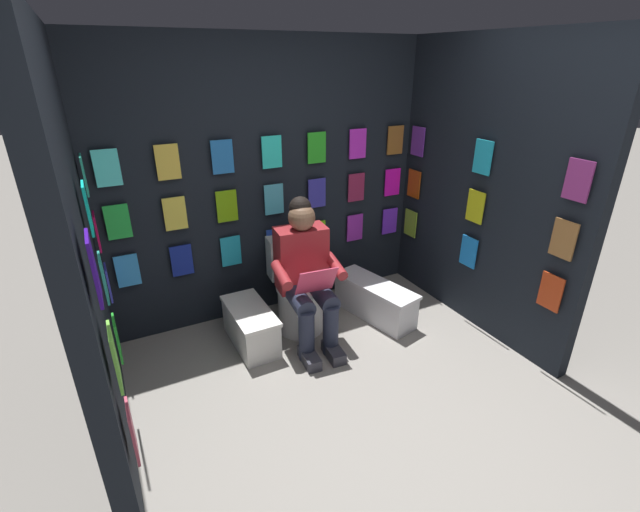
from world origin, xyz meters
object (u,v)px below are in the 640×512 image
object	(u,v)px
comic_longbox_far	(375,300)
person_reading	(306,274)
comic_longbox_near	(251,326)
toilet	(297,291)

from	to	relation	value
comic_longbox_far	person_reading	bearing A→B (deg)	-9.81
person_reading	comic_longbox_near	xyz separation A→B (m)	(0.44, -0.13, -0.44)
toilet	comic_longbox_far	size ratio (longest dim) A/B	0.90
toilet	comic_longbox_near	distance (m)	0.50
comic_longbox_near	comic_longbox_far	distance (m)	1.14
toilet	comic_longbox_near	bearing A→B (deg)	16.67
person_reading	comic_longbox_far	world-z (taller)	person_reading
person_reading	comic_longbox_far	distance (m)	0.82
person_reading	comic_longbox_near	distance (m)	0.63
person_reading	comic_longbox_far	bearing A→B (deg)	-171.69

